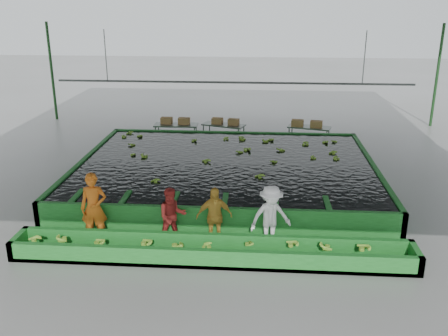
# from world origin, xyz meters

# --- Properties ---
(ground) EXTENTS (80.00, 80.00, 0.00)m
(ground) POSITION_xyz_m (0.00, 0.00, 0.00)
(ground) COLOR gray
(ground) RESTS_ON ground
(shed_roof) EXTENTS (20.00, 22.00, 0.04)m
(shed_roof) POSITION_xyz_m (0.00, 0.00, 5.00)
(shed_roof) COLOR gray
(shed_roof) RESTS_ON shed_posts
(shed_posts) EXTENTS (20.00, 22.00, 5.00)m
(shed_posts) POSITION_xyz_m (0.00, 0.00, 2.50)
(shed_posts) COLOR #1A421B
(shed_posts) RESTS_ON ground
(flotation_tank) EXTENTS (10.00, 8.00, 0.90)m
(flotation_tank) POSITION_xyz_m (0.00, 1.50, 0.45)
(flotation_tank) COLOR #1C6E24
(flotation_tank) RESTS_ON ground
(tank_water) EXTENTS (9.70, 7.70, 0.00)m
(tank_water) POSITION_xyz_m (0.00, 1.50, 0.85)
(tank_water) COLOR black
(tank_water) RESTS_ON flotation_tank
(sorting_trough) EXTENTS (10.00, 1.00, 0.50)m
(sorting_trough) POSITION_xyz_m (0.00, -3.60, 0.25)
(sorting_trough) COLOR #1C6E24
(sorting_trough) RESTS_ON ground
(cableway_rail) EXTENTS (0.08, 0.08, 14.00)m
(cableway_rail) POSITION_xyz_m (0.00, 5.00, 3.00)
(cableway_rail) COLOR #59605B
(cableway_rail) RESTS_ON shed_roof
(rail_hanger_left) EXTENTS (0.04, 0.04, 2.00)m
(rail_hanger_left) POSITION_xyz_m (-5.00, 5.00, 4.00)
(rail_hanger_left) COLOR #59605B
(rail_hanger_left) RESTS_ON shed_roof
(rail_hanger_right) EXTENTS (0.04, 0.04, 2.00)m
(rail_hanger_right) POSITION_xyz_m (5.00, 5.00, 4.00)
(rail_hanger_right) COLOR #59605B
(rail_hanger_right) RESTS_ON shed_roof
(worker_a) EXTENTS (0.74, 0.53, 1.90)m
(worker_a) POSITION_xyz_m (-3.18, -2.80, 0.95)
(worker_a) COLOR #C65E16
(worker_a) RESTS_ON ground
(worker_b) EXTENTS (0.91, 0.81, 1.55)m
(worker_b) POSITION_xyz_m (-1.11, -2.80, 0.78)
(worker_b) COLOR #AA2A26
(worker_b) RESTS_ON ground
(worker_c) EXTENTS (1.01, 0.60, 1.61)m
(worker_c) POSITION_xyz_m (-0.01, -2.80, 0.80)
(worker_c) COLOR gold
(worker_c) RESTS_ON ground
(worker_d) EXTENTS (1.25, 0.97, 1.70)m
(worker_d) POSITION_xyz_m (1.45, -2.80, 0.85)
(worker_d) COLOR white
(worker_d) RESTS_ON ground
(packing_table_left) EXTENTS (1.91, 0.79, 0.86)m
(packing_table_left) POSITION_xyz_m (-2.58, 6.61, 0.43)
(packing_table_left) COLOR #59605B
(packing_table_left) RESTS_ON ground
(packing_table_mid) EXTENTS (2.00, 1.31, 0.85)m
(packing_table_mid) POSITION_xyz_m (-0.49, 6.85, 0.42)
(packing_table_mid) COLOR #59605B
(packing_table_mid) RESTS_ON ground
(packing_table_right) EXTENTS (1.94, 1.17, 0.83)m
(packing_table_right) POSITION_xyz_m (3.26, 6.81, 0.41)
(packing_table_right) COLOR #59605B
(packing_table_right) RESTS_ON ground
(box_stack_left) EXTENTS (1.29, 0.41, 0.28)m
(box_stack_left) POSITION_xyz_m (-2.62, 6.69, 0.87)
(box_stack_left) COLOR olive
(box_stack_left) RESTS_ON packing_table_left
(box_stack_mid) EXTENTS (1.25, 0.56, 0.26)m
(box_stack_mid) POSITION_xyz_m (-0.41, 6.86, 0.85)
(box_stack_mid) COLOR olive
(box_stack_mid) RESTS_ON packing_table_mid
(box_stack_right) EXTENTS (1.37, 0.60, 0.28)m
(box_stack_right) POSITION_xyz_m (3.14, 6.74, 0.83)
(box_stack_right) COLOR olive
(box_stack_right) RESTS_ON packing_table_right
(floating_bananas) EXTENTS (9.25, 6.31, 0.13)m
(floating_bananas) POSITION_xyz_m (0.00, 2.30, 0.85)
(floating_bananas) COLOR #72A92D
(floating_bananas) RESTS_ON tank_water
(trough_bananas) EXTENTS (9.35, 0.62, 0.12)m
(trough_bananas) POSITION_xyz_m (0.00, -3.60, 0.40)
(trough_bananas) COLOR #72A92D
(trough_bananas) RESTS_ON sorting_trough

